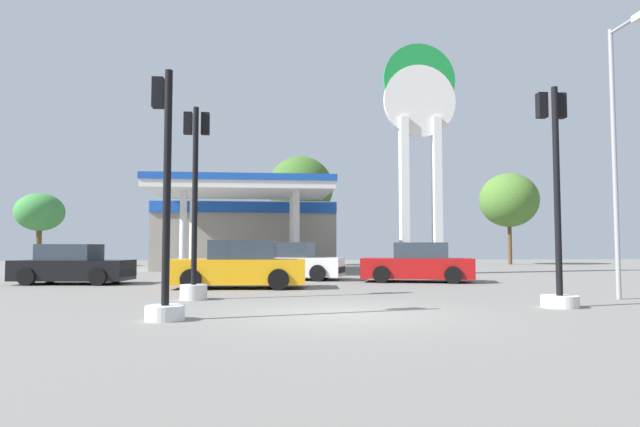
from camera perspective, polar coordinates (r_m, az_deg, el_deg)
The scene contains 14 objects.
ground_plane at distance 11.06m, azimuth 2.03°, elevation -10.35°, with size 90.00×90.00×0.00m, color slate.
gas_station at distance 32.28m, azimuth -7.71°, elevation -1.84°, with size 10.15×11.91×4.55m.
station_pole_sign at distance 28.23m, azimuth 10.30°, elevation 8.66°, with size 3.65×0.56×11.53m.
car_0 at distance 21.24m, azimuth 10.04°, elevation -5.18°, with size 4.46×2.77×1.49m.
car_1 at distance 21.57m, azimuth -24.21°, elevation -4.98°, with size 4.13×2.16×1.42m.
car_2 at distance 22.35m, azimuth -3.12°, elevation -5.12°, with size 4.51×2.89×1.50m.
car_3 at distance 17.96m, azimuth -8.35°, elevation -5.43°, with size 4.42×2.21×1.54m.
traffic_signal_0 at distance 14.31m, azimuth -12.85°, elevation -1.69°, with size 0.67×0.69×4.90m.
traffic_signal_1 at distance 13.29m, azimuth 23.32°, elevation -1.40°, with size 0.80×0.80×4.91m.
traffic_signal_2 at distance 10.42m, azimuth -15.77°, elevation -2.61°, with size 0.70×0.71×4.59m.
tree_0 at distance 41.61m, azimuth -27.02°, elevation 0.10°, with size 3.18×3.18×4.94m.
tree_1 at distance 39.40m, azimuth -2.03°, elevation 2.64°, with size 4.66×4.66×7.79m.
tree_2 at distance 44.30m, azimuth 18.97°, elevation 1.32°, with size 4.41×4.41×6.94m.
corner_streetlamp at distance 16.02m, azimuth 28.53°, elevation 7.27°, with size 0.24×1.48×6.98m.
Camera 1 is at (-1.47, -10.88, 1.32)m, focal length 30.92 mm.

